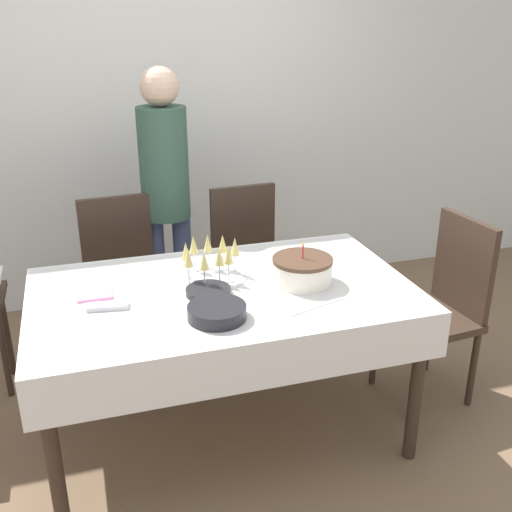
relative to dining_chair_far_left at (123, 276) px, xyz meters
The scene contains 14 objects.
ground_plane 1.05m from the dining_chair_far_left, 65.10° to the right, with size 12.00×12.00×0.00m, color brown.
wall_back 1.26m from the dining_chair_far_left, 66.92° to the left, with size 8.00×0.05×2.70m.
dining_table 0.91m from the dining_chair_far_left, 65.10° to the right, with size 1.68×1.00×0.77m.
dining_chair_far_left is the anchor object (origin of this frame).
dining_chair_far_right 0.74m from the dining_chair_far_left, ahead, with size 0.45×0.45×0.97m.
dining_chair_right_end 1.74m from the dining_chair_far_left, 27.72° to the right, with size 0.46×0.46×0.97m.
birthday_cake 1.17m from the dining_chair_far_left, 49.11° to the right, with size 0.27×0.27×0.19m.
champagne_tray 0.84m from the dining_chair_far_left, 62.75° to the right, with size 0.33×0.33×0.18m.
plate_stack_main 1.15m from the dining_chair_far_left, 75.01° to the right, with size 0.24×0.24×0.06m.
plate_stack_dessert 0.94m from the dining_chair_far_left, 70.27° to the right, with size 0.20×0.20×0.03m.
cake_knife 1.33m from the dining_chair_far_left, 57.40° to the right, with size 0.29×0.11×0.00m.
fork_pile 0.90m from the dining_chair_far_left, 98.29° to the right, with size 0.18×0.08×0.02m.
napkin_pile 0.76m from the dining_chair_far_left, 103.62° to the right, with size 0.15×0.15×0.01m.
person_standing 0.58m from the dining_chair_far_left, 33.42° to the left, with size 0.28×0.28×1.65m.
Camera 1 is at (-0.57, -2.34, 1.91)m, focal length 42.00 mm.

